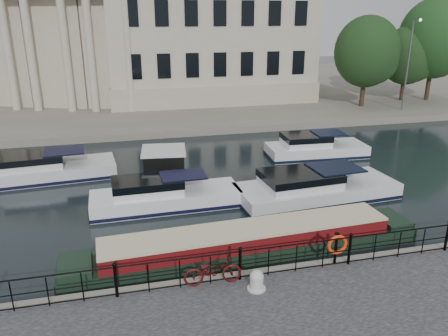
{
  "coord_description": "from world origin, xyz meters",
  "views": [
    {
      "loc": [
        -3.5,
        -14.3,
        8.9
      ],
      "look_at": [
        0.5,
        2.0,
        3.0
      ],
      "focal_mm": 35.0,
      "sensor_mm": 36.0,
      "label": 1
    }
  ],
  "objects_px": {
    "bicycle": "(213,270)",
    "narrowboat": "(248,247)",
    "harbour_hut": "(164,170)",
    "mooring_bollard": "(257,280)",
    "life_ring_post": "(337,245)"
  },
  "relations": [
    {
      "from": "bicycle",
      "to": "narrowboat",
      "type": "bearing_deg",
      "value": -37.56
    },
    {
      "from": "bicycle",
      "to": "harbour_hut",
      "type": "xyz_separation_m",
      "value": [
        -0.39,
        10.45,
        -0.1
      ]
    },
    {
      "from": "mooring_bollard",
      "to": "life_ring_post",
      "type": "xyz_separation_m",
      "value": [
        3.18,
        0.75,
        0.44
      ]
    },
    {
      "from": "bicycle",
      "to": "life_ring_post",
      "type": "relative_size",
      "value": 1.56
    },
    {
      "from": "bicycle",
      "to": "mooring_bollard",
      "type": "distance_m",
      "value": 1.45
    },
    {
      "from": "narrowboat",
      "to": "life_ring_post",
      "type": "bearing_deg",
      "value": -43.84
    },
    {
      "from": "life_ring_post",
      "to": "harbour_hut",
      "type": "distance_m",
      "value": 11.42
    },
    {
      "from": "narrowboat",
      "to": "bicycle",
      "type": "bearing_deg",
      "value": -132.11
    },
    {
      "from": "narrowboat",
      "to": "mooring_bollard",
      "type": "bearing_deg",
      "value": -104.66
    },
    {
      "from": "bicycle",
      "to": "life_ring_post",
      "type": "distance_m",
      "value": 4.49
    },
    {
      "from": "life_ring_post",
      "to": "harbour_hut",
      "type": "bearing_deg",
      "value": 115.25
    },
    {
      "from": "life_ring_post",
      "to": "narrowboat",
      "type": "height_order",
      "value": "life_ring_post"
    },
    {
      "from": "bicycle",
      "to": "narrowboat",
      "type": "relative_size",
      "value": 0.13
    },
    {
      "from": "mooring_bollard",
      "to": "narrowboat",
      "type": "bearing_deg",
      "value": 78.05
    },
    {
      "from": "harbour_hut",
      "to": "bicycle",
      "type": "bearing_deg",
      "value": -81.09
    }
  ]
}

